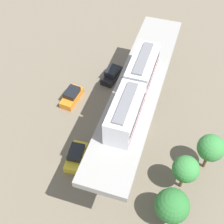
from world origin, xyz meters
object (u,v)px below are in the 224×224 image
Objects in this scene: tree_far_corner at (186,169)px; parked_car_black at (112,74)px; tree_near_viaduct at (211,148)px; train at (134,90)px; tree_mid_lot at (172,206)px; parked_car_orange at (72,96)px; parked_car_yellow at (76,156)px.

parked_car_black is at bearing 131.23° from tree_far_corner.
tree_near_viaduct reaches higher than parked_car_black.
train reaches higher than tree_near_viaduct.
tree_near_viaduct reaches higher than tree_mid_lot.
parked_car_black is (-5.77, 10.27, -8.40)m from train.
parked_car_orange is 0.83× the size of tree_far_corner.
tree_near_viaduct reaches higher than tree_far_corner.
tree_near_viaduct is (19.30, -5.33, 3.16)m from parked_car_orange.
tree_mid_lot is (12.16, -3.81, 2.24)m from parked_car_yellow.
parked_car_yellow is at bearing -165.84° from tree_near_viaduct.
parked_car_yellow is 13.09m from tree_far_corner.
parked_car_black is at bearing 119.34° from train.
train is 10.13m from tree_far_corner.
tree_far_corner is at bearing -32.31° from train.
parked_car_orange is at bearing 111.20° from parked_car_yellow.
tree_far_corner is (7.23, -4.57, -5.41)m from train.
parked_car_yellow is (-5.51, -4.90, -8.40)m from train.
tree_near_viaduct is at bearing 69.58° from tree_mid_lot.
tree_near_viaduct is at bearing 57.03° from tree_far_corner.
tree_mid_lot reaches higher than parked_car_black.
tree_near_viaduct reaches higher than parked_car_orange.
parked_car_yellow is 0.82× the size of tree_far_corner.
train is at bearing 37.48° from parked_car_yellow.
parked_car_black is 0.85× the size of tree_far_corner.
tree_far_corner is (0.58, 4.13, 0.75)m from tree_mid_lot.
parked_car_orange and parked_car_yellow have the same top height.
tree_far_corner is at bearing -2.70° from parked_car_yellow.
parked_car_orange and parked_car_black have the same top height.
parked_car_orange is at bearing -113.19° from parked_car_black.
train reaches higher than parked_car_black.
tree_mid_lot is 4.24m from tree_far_corner.
tree_mid_lot reaches higher than parked_car_yellow.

